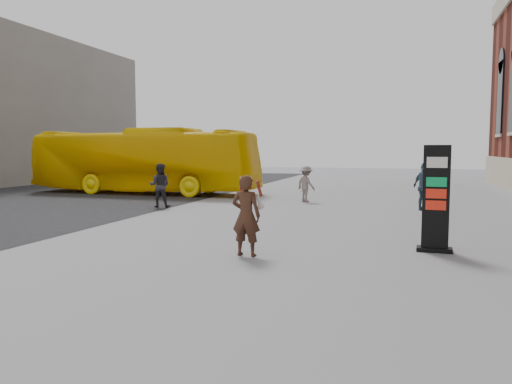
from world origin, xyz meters
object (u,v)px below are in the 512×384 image
(info_pylon, at_px, (436,199))
(pedestrian_a, at_px, (160,185))
(pedestrian_c, at_px, (425,187))
(woman, at_px, (246,214))
(bus, at_px, (144,161))
(pedestrian_b, at_px, (306,184))

(info_pylon, height_order, pedestrian_a, info_pylon)
(info_pylon, height_order, pedestrian_c, info_pylon)
(info_pylon, distance_m, pedestrian_c, 7.80)
(woman, height_order, bus, bus)
(bus, height_order, pedestrian_a, bus)
(woman, bearing_deg, pedestrian_a, -48.47)
(pedestrian_a, height_order, pedestrian_c, pedestrian_c)
(pedestrian_b, xyz_separation_m, pedestrian_c, (4.88, -1.93, 0.13))
(bus, distance_m, pedestrian_b, 9.05)
(pedestrian_c, bearing_deg, woman, 114.12)
(woman, bearing_deg, pedestrian_b, -82.56)
(info_pylon, bearing_deg, pedestrian_c, 92.57)
(woman, xyz_separation_m, pedestrian_b, (-0.86, 11.36, -0.12))
(bus, bearing_deg, woman, -142.26)
(info_pylon, height_order, bus, bus)
(bus, xyz_separation_m, pedestrian_c, (13.73, -3.57, -0.77))
(pedestrian_b, bearing_deg, pedestrian_c, -164.13)
(pedestrian_c, bearing_deg, pedestrian_a, 57.38)
(info_pylon, relative_size, pedestrian_a, 1.39)
(woman, relative_size, pedestrian_b, 1.12)
(bus, relative_size, pedestrian_c, 6.61)
(woman, distance_m, pedestrian_b, 11.39)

